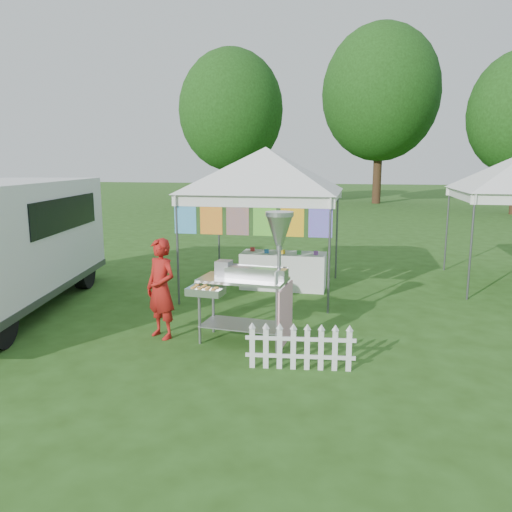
# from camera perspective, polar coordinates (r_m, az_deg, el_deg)

# --- Properties ---
(ground) EXTENTS (120.00, 120.00, 0.00)m
(ground) POSITION_cam_1_polar(r_m,az_deg,el_deg) (7.45, -4.01, -10.49)
(ground) COLOR #284A15
(ground) RESTS_ON ground
(canopy_main) EXTENTS (4.24, 4.24, 3.45)m
(canopy_main) POSITION_cam_1_polar(r_m,az_deg,el_deg) (10.36, 1.11, 12.30)
(canopy_main) COLOR #59595E
(canopy_main) RESTS_ON ground
(tree_left) EXTENTS (6.40, 6.40, 9.53)m
(tree_left) POSITION_cam_1_polar(r_m,az_deg,el_deg) (31.85, -2.85, 16.25)
(tree_left) COLOR #342512
(tree_left) RESTS_ON ground
(tree_mid) EXTENTS (7.60, 7.60, 11.52)m
(tree_mid) POSITION_cam_1_polar(r_m,az_deg,el_deg) (34.99, 14.07, 17.59)
(tree_mid) COLOR #342512
(tree_mid) RESTS_ON ground
(donut_cart) EXTENTS (1.50, 0.93, 1.99)m
(donut_cart) POSITION_cam_1_polar(r_m,az_deg,el_deg) (7.31, 0.04, -1.29)
(donut_cart) COLOR gray
(donut_cart) RESTS_ON ground
(vendor) EXTENTS (0.67, 0.59, 1.55)m
(vendor) POSITION_cam_1_polar(r_m,az_deg,el_deg) (7.81, -10.80, -3.69)
(vendor) COLOR #A61814
(vendor) RESTS_ON ground
(picket_fence) EXTENTS (1.43, 0.19, 0.56)m
(picket_fence) POSITION_cam_1_polar(r_m,az_deg,el_deg) (6.65, 5.07, -10.51)
(picket_fence) COLOR white
(picket_fence) RESTS_ON ground
(display_table) EXTENTS (1.80, 0.70, 0.78)m
(display_table) POSITION_cam_1_polar(r_m,az_deg,el_deg) (10.77, 3.14, -1.69)
(display_table) COLOR white
(display_table) RESTS_ON ground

